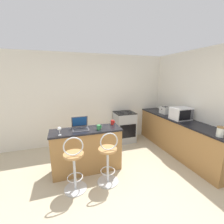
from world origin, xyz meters
name	(u,v)px	position (x,y,z in m)	size (l,w,h in m)	color
ground_plane	(115,193)	(0.00, 0.00, 0.00)	(20.00, 20.00, 0.00)	#BCAD8E
wall_back	(90,100)	(0.00, 2.29, 1.30)	(12.00, 0.06, 2.60)	silver
breakfast_bar	(87,150)	(-0.34, 0.82, 0.46)	(1.43, 0.48, 0.92)	#9E703D
counter_right	(177,135)	(2.05, 0.88, 0.46)	(0.58, 2.79, 0.92)	#9E703D
bar_stool_near	(74,165)	(-0.64, 0.29, 0.49)	(0.40, 0.40, 1.03)	silver
bar_stool_far	(108,159)	(-0.04, 0.29, 0.49)	(0.40, 0.40, 1.03)	silver
laptop	(80,126)	(-0.45, 0.90, 0.98)	(0.33, 0.31, 0.25)	#47474C
microwave	(181,113)	(2.03, 0.82, 1.07)	(0.46, 0.36, 0.30)	silver
toaster	(165,110)	(2.05, 1.46, 1.01)	(0.25, 0.27, 0.20)	silver
stove_range	(124,127)	(0.99, 1.96, 0.46)	(0.59, 0.56, 0.92)	#9EA3A8
wine_glass_tall	(59,129)	(-0.85, 0.67, 1.03)	(0.07, 0.07, 0.16)	silver
storage_jar	(220,132)	(1.86, -0.31, 1.01)	(0.13, 0.13, 0.19)	silver
mug_green	(99,127)	(-0.10, 0.74, 0.96)	(0.10, 0.08, 0.10)	#338447
mug_red	(112,122)	(0.27, 0.96, 0.97)	(0.09, 0.07, 0.10)	red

